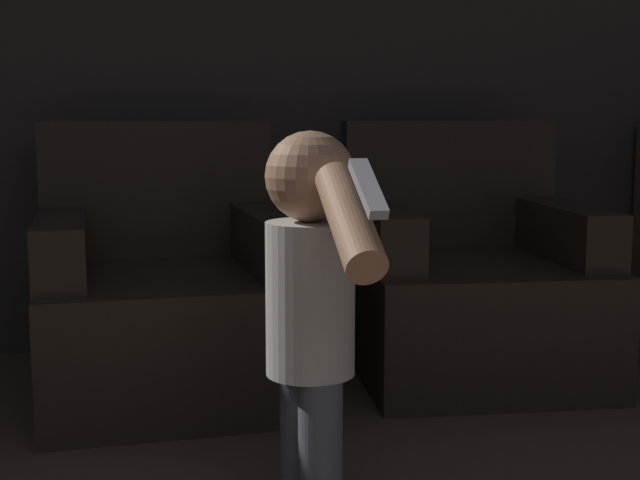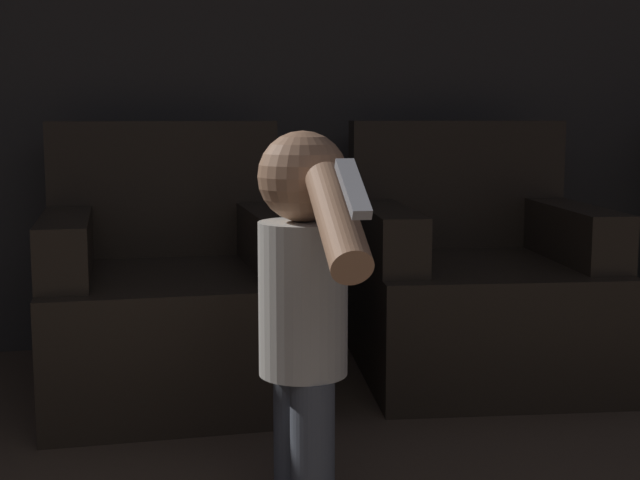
# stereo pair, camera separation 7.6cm
# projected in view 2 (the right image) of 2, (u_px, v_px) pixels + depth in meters

# --- Properties ---
(wall_back) EXTENTS (8.40, 0.05, 2.60)m
(wall_back) POSITION_uv_depth(u_px,v_px,m) (213.00, 34.00, 3.68)
(wall_back) COLOR #33302D
(wall_back) RESTS_ON ground_plane
(armchair_left) EXTENTS (0.88, 0.95, 0.94)m
(armchair_left) POSITION_uv_depth(u_px,v_px,m) (172.00, 299.00, 3.14)
(armchair_left) COLOR black
(armchair_left) RESTS_ON ground_plane
(armchair_right) EXTENTS (0.94, 0.99, 0.94)m
(armchair_right) POSITION_uv_depth(u_px,v_px,m) (475.00, 287.00, 3.35)
(armchair_right) COLOR black
(armchair_right) RESTS_ON ground_plane
(person_toddler) EXTENTS (0.21, 0.63, 0.93)m
(person_toddler) POSITION_uv_depth(u_px,v_px,m) (304.00, 299.00, 2.03)
(person_toddler) COLOR #474C56
(person_toddler) RESTS_ON ground_plane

